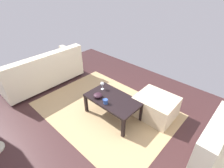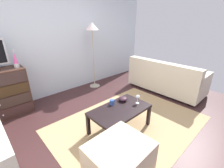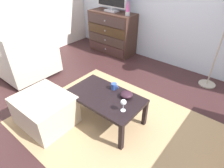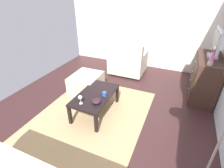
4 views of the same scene
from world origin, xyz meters
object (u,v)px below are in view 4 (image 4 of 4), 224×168
dresser (204,78)px  wine_glass (80,98)px  tv (216,43)px  ottoman (86,83)px  bowl_decorative (97,101)px  armchair (127,62)px  mug (104,94)px  coffee_table (95,96)px  lava_lamp (212,57)px

dresser → wine_glass: 2.59m
tv → ottoman: bearing=-70.6°
bowl_decorative → armchair: (-2.05, -0.16, -0.09)m
mug → coffee_table: bearing=-89.4°
mug → bowl_decorative: bearing=-8.9°
tv → coffee_table: bearing=-52.6°
dresser → tv: tv is taller
dresser → wine_glass: (1.74, -1.92, 0.07)m
wine_glass → dresser: bearing=132.2°
coffee_table → bowl_decorative: size_ratio=6.12×
lava_lamp → ottoman: lava_lamp is taller
tv → ottoman: tv is taller
dresser → armchair: size_ratio=1.18×
mug → bowl_decorative: (0.23, -0.04, -0.01)m
mug → armchair: bearing=-174.0°
coffee_table → wine_glass: (0.35, -0.08, 0.16)m
coffee_table → wine_glass: 0.39m
wine_glass → coffee_table: bearing=166.9°
armchair → wine_glass: bearing=-2.0°
bowl_decorative → armchair: armchair is taller
mug → ottoman: size_ratio=0.16×
lava_lamp → bowl_decorative: lava_lamp is taller
dresser → mug: 2.15m
ottoman → coffee_table: bearing=43.5°
tv → wine_glass: bearing=-47.6°
dresser → ottoman: dresser is taller
wine_glass → mug: wine_glass is taller
coffee_table → ottoman: bearing=-136.5°
bowl_decorative → lava_lamp: bearing=125.7°
lava_lamp → armchair: (-0.87, -1.80, -0.70)m
dresser → tv: 0.74m
lava_lamp → bowl_decorative: (1.18, -1.64, -0.61)m
coffee_table → armchair: bearing=-179.9°
tv → bowl_decorative: tv is taller
coffee_table → ottoman: 0.80m
armchair → coffee_table: bearing=0.1°
dresser → armchair: 1.89m
wine_glass → ottoman: bearing=-153.3°
coffee_table → armchair: size_ratio=1.08×
wine_glass → ottoman: 1.08m
wine_glass → ottoman: (-0.92, -0.46, -0.32)m
ottoman → armchair: bearing=156.7°
lava_lamp → bowl_decorative: 2.11m
wine_glass → armchair: bearing=178.0°
dresser → coffee_table: 2.30m
mug → armchair: 1.84m
lava_lamp → mug: 1.96m
lava_lamp → wine_glass: bearing=-55.2°
wine_glass → bowl_decorative: 0.27m
armchair → ottoman: bearing=-23.3°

